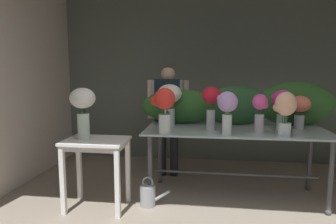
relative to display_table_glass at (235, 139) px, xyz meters
name	(u,v)px	position (x,y,z in m)	size (l,w,h in m)	color
ground_plane	(200,197)	(-0.40, -0.07, -0.72)	(7.43, 7.43, 0.00)	gray
wall_back	(205,74)	(-0.40, 1.62, 0.76)	(4.92, 0.12, 2.97)	slate
wall_left	(7,75)	(-2.87, -0.07, 0.76)	(0.12, 3.50, 2.97)	beige
display_table_glass	(235,139)	(0.00, 0.00, 0.00)	(2.15, 0.90, 0.85)	#ADBFC3
side_table_white	(96,150)	(-1.55, -0.51, -0.06)	(0.68, 0.50, 0.79)	white
florist	(168,109)	(-0.90, 0.67, 0.27)	(0.60, 0.24, 1.60)	#232328
foliage_backdrop	(237,105)	(0.04, 0.33, 0.37)	(2.44, 0.32, 0.56)	#2D6028
vase_magenta_carnations	(282,104)	(0.52, 0.01, 0.43)	(0.25, 0.24, 0.48)	silver
vase_lilac_lilies	(227,107)	(-0.12, -0.33, 0.42)	(0.22, 0.22, 0.47)	silver
vase_scarlet_dahlias	(164,106)	(-0.81, -0.36, 0.43)	(0.28, 0.23, 0.51)	silver
vase_crimson_stock	(211,102)	(-0.29, -0.07, 0.45)	(0.24, 0.22, 0.51)	silver
vase_fuchsia_roses	(260,111)	(0.25, -0.18, 0.37)	(0.17, 0.17, 0.44)	silver
vase_ivory_hydrangea	(170,99)	(-0.81, 0.11, 0.47)	(0.30, 0.30, 0.53)	silver
vase_peach_snapdragons	(285,110)	(0.48, -0.32, 0.41)	(0.24, 0.22, 0.48)	silver
vase_coral_anemones	(299,108)	(0.76, 0.15, 0.37)	(0.27, 0.25, 0.40)	silver
vase_white_roses_tall	(83,107)	(-1.68, -0.51, 0.43)	(0.28, 0.28, 0.57)	silver
watering_can	(148,195)	(-0.99, -0.39, -0.59)	(0.35, 0.18, 0.34)	#999EA3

